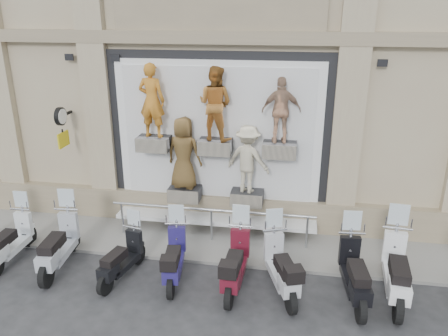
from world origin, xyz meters
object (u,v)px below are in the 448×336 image
at_px(scooter_g, 282,258).
at_px(scooter_b, 10,232).
at_px(scooter_c, 58,235).
at_px(scooter_h, 356,263).
at_px(scooter_d, 121,250).
at_px(clock_sign_bracket, 62,122).
at_px(guard_rail, 211,226).
at_px(scooter_e, 174,249).
at_px(scooter_i, 398,259).
at_px(scooter_f, 236,253).

bearing_deg(scooter_g, scooter_b, 159.78).
height_order(scooter_b, scooter_c, scooter_c).
xyz_separation_m(scooter_c, scooter_g, (4.88, -0.06, -0.03)).
xyz_separation_m(scooter_g, scooter_h, (1.44, 0.01, 0.02)).
xyz_separation_m(scooter_d, scooter_g, (3.36, 0.10, 0.09)).
bearing_deg(scooter_c, clock_sign_bracket, 104.58).
height_order(guard_rail, clock_sign_bracket, clock_sign_bracket).
relative_size(scooter_e, scooter_h, 0.91).
bearing_deg(guard_rail, scooter_g, -43.79).
relative_size(guard_rail, scooter_c, 2.52).
bearing_deg(scooter_i, scooter_f, -171.25).
xyz_separation_m(guard_rail, scooter_g, (1.77, -1.69, 0.32)).
distance_m(scooter_d, scooter_h, 4.80).
relative_size(guard_rail, scooter_b, 2.78).
relative_size(clock_sign_bracket, scooter_b, 0.56).
bearing_deg(scooter_d, scooter_e, 20.12).
xyz_separation_m(scooter_d, scooter_i, (5.61, 0.28, 0.18)).
distance_m(scooter_b, scooter_e, 3.86).
bearing_deg(clock_sign_bracket, scooter_f, -24.61).
distance_m(scooter_b, scooter_g, 6.10).
distance_m(guard_rail, scooter_c, 3.53).
distance_m(scooter_b, scooter_d, 2.75).
xyz_separation_m(scooter_f, scooter_h, (2.37, 0.02, 0.02)).
height_order(scooter_d, scooter_e, scooter_e).
bearing_deg(scooter_e, clock_sign_bracket, 139.77).
distance_m(guard_rail, scooter_h, 3.64).
bearing_deg(scooter_e, scooter_b, 170.12).
relative_size(scooter_e, scooter_i, 0.85).
height_order(guard_rail, scooter_d, scooter_d).
xyz_separation_m(clock_sign_bracket, scooter_d, (2.31, -2.26, -2.11)).
relative_size(clock_sign_bracket, scooter_e, 0.56).
height_order(clock_sign_bracket, scooter_i, clock_sign_bracket).
relative_size(scooter_c, scooter_g, 1.04).
height_order(scooter_d, scooter_g, scooter_g).
bearing_deg(scooter_c, scooter_h, -6.44).
bearing_deg(scooter_d, scooter_f, 14.25).
height_order(scooter_e, scooter_h, scooter_h).
bearing_deg(scooter_e, guard_rail, 64.99).
height_order(scooter_f, scooter_g, scooter_f).
distance_m(scooter_h, scooter_i, 0.83).
distance_m(guard_rail, scooter_d, 2.41).
xyz_separation_m(guard_rail, scooter_c, (-3.11, -1.63, 0.35)).
height_order(scooter_b, scooter_d, scooter_b).
distance_m(scooter_e, scooter_h, 3.69).
height_order(scooter_g, scooter_i, scooter_i).
bearing_deg(scooter_b, scooter_h, -2.71).
xyz_separation_m(scooter_f, scooter_i, (3.18, 0.19, 0.08)).
bearing_deg(scooter_b, scooter_i, -1.48).
bearing_deg(scooter_i, scooter_h, -163.09).
height_order(scooter_e, scooter_g, scooter_g).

